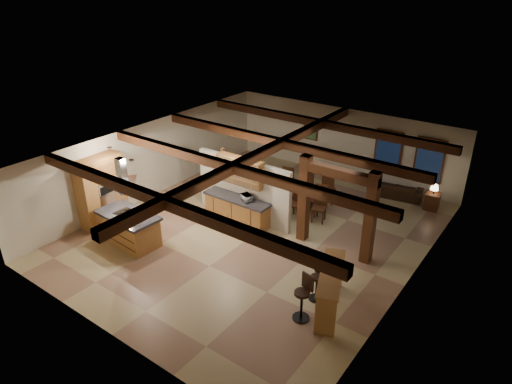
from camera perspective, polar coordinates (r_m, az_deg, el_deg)
ground at (r=15.35m, az=0.32°, el=-4.96°), size 12.00×12.00×0.00m
room_walls at (r=14.52m, az=0.34°, el=1.09°), size 12.00×12.00×12.00m
ceiling_beams at (r=14.14m, az=0.35°, el=4.70°), size 10.00×12.00×0.28m
timber_posts at (r=13.78m, az=10.04°, el=-0.84°), size 2.50×0.30×2.90m
partition_wall at (r=15.72m, az=-1.56°, el=0.34°), size 3.80×0.18×2.20m
pantry_cabinet at (r=16.22m, az=-18.76°, el=0.11°), size 0.67×1.60×2.40m
back_counter at (r=15.72m, az=-2.40°, el=-2.21°), size 2.50×0.66×0.94m
upper_display_cabinet at (r=15.27m, az=-2.03°, el=2.64°), size 1.80×0.36×0.95m
range_hood at (r=14.50m, az=-16.13°, el=-0.02°), size 1.10×1.10×1.40m
back_windows at (r=18.48m, az=18.48°, el=4.31°), size 2.70×0.07×1.70m
framed_art at (r=20.00m, az=6.86°, el=7.67°), size 0.65×0.05×0.85m
recessed_cans at (r=14.38m, az=-12.50°, el=4.89°), size 3.16×2.46×0.03m
kitchen_island at (r=15.07m, az=-15.55°, el=-4.34°), size 2.16×1.24×1.04m
dining_table at (r=16.81m, az=5.91°, el=-1.12°), size 1.68×1.03×0.57m
sofa at (r=18.40m, az=17.01°, el=0.33°), size 2.11×1.11×0.59m
microwave at (r=15.23m, az=-1.19°, el=-0.72°), size 0.49×0.43×0.23m
bar_counter at (r=11.85m, az=9.28°, el=-11.28°), size 1.31×2.22×1.14m
side_table at (r=17.83m, az=21.14°, el=-1.09°), size 0.56×0.56×0.63m
table_lamp at (r=17.60m, az=21.43°, el=0.54°), size 0.29×0.29×0.35m
bar_stool_a at (r=11.57m, az=5.92°, el=-12.95°), size 0.45×0.46×1.25m
bar_stool_b at (r=12.26m, az=7.71°, el=-10.94°), size 0.39×0.39×1.11m
dining_chairs at (r=16.64m, az=5.97°, el=0.05°), size 2.44×2.44×1.30m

